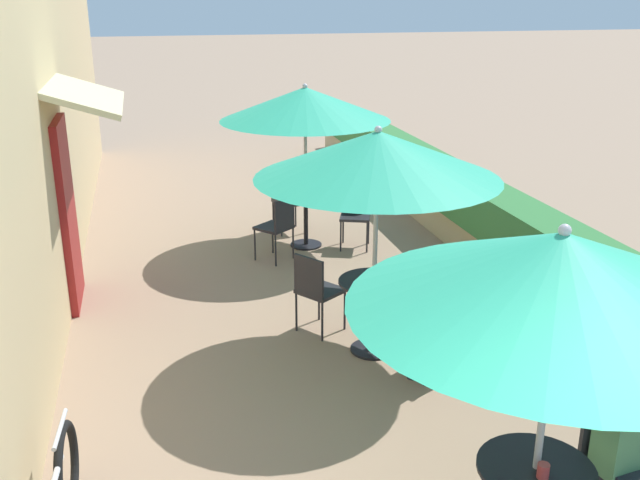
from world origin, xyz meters
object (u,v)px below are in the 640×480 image
at_px(cafe_chair_near_left, 613,466).
at_px(patio_table_mid, 374,303).
at_px(patio_umbrella_near, 560,272).
at_px(coffee_cup_near, 543,471).
at_px(cafe_chair_mid_left, 438,321).
at_px(patio_table_far, 306,211).
at_px(coffee_cup_mid, 375,273).
at_px(coffee_cup_far, 303,193).
at_px(patio_umbrella_mid, 378,155).
at_px(seated_patron_mid_left, 432,308).
at_px(cafe_chair_far_left, 284,198).
at_px(patio_umbrella_far, 305,104).
at_px(seated_patron_near_left, 630,453).
at_px(cafe_chair_far_back, 356,211).
at_px(cafe_chair_mid_right, 316,287).
at_px(cafe_chair_far_right, 278,224).

xyz_separation_m(cafe_chair_near_left, patio_table_mid, (-0.70, 2.78, -0.00)).
bearing_deg(patio_umbrella_near, coffee_cup_near, -99.49).
distance_m(cafe_chair_mid_left, patio_table_far, 3.73).
bearing_deg(coffee_cup_mid, coffee_cup_far, 90.80).
height_order(patio_umbrella_mid, seated_patron_mid_left, patio_umbrella_mid).
relative_size(patio_umbrella_mid, cafe_chair_mid_left, 2.62).
distance_m(patio_table_mid, patio_umbrella_mid, 1.47).
bearing_deg(patio_umbrella_mid, cafe_chair_far_left, 91.92).
bearing_deg(coffee_cup_mid, patio_umbrella_far, 89.64).
bearing_deg(patio_umbrella_mid, seated_patron_near_left, -76.02).
xyz_separation_m(patio_umbrella_mid, cafe_chair_far_back, (0.72, 3.02, -1.47)).
xyz_separation_m(patio_table_mid, cafe_chair_mid_right, (-0.45, 0.52, 0.00)).
bearing_deg(cafe_chair_mid_right, patio_table_far, 134.42).
xyz_separation_m(coffee_cup_mid, cafe_chair_far_left, (-0.16, 3.79, -0.28)).
height_order(patio_table_mid, coffee_cup_mid, coffee_cup_mid).
xyz_separation_m(seated_patron_mid_left, coffee_cup_mid, (-0.33, 0.65, 0.11)).
xyz_separation_m(patio_table_mid, seated_patron_mid_left, (0.36, -0.58, 0.17)).
relative_size(patio_umbrella_near, coffee_cup_near, 25.31).
relative_size(patio_table_mid, cafe_chair_mid_right, 0.86).
relative_size(coffee_cup_near, patio_table_far, 0.12).
bearing_deg(patio_umbrella_far, cafe_chair_near_left, -83.79).
bearing_deg(patio_table_far, coffee_cup_far, -124.38).
height_order(coffee_cup_near, patio_umbrella_mid, patio_umbrella_mid).
relative_size(patio_umbrella_mid, coffee_cup_mid, 25.31).
xyz_separation_m(patio_umbrella_mid, coffee_cup_far, (-0.01, 3.10, -1.19)).
distance_m(seated_patron_mid_left, cafe_chair_far_right, 3.38).
height_order(cafe_chair_mid_right, cafe_chair_far_right, same).
relative_size(coffee_cup_near, cafe_chair_mid_left, 0.10).
relative_size(cafe_chair_mid_right, coffee_cup_mid, 9.67).
bearing_deg(coffee_cup_near, patio_umbrella_far, 89.67).
bearing_deg(patio_table_mid, patio_table_far, 89.04).
bearing_deg(coffee_cup_far, cafe_chair_mid_right, -99.82).
height_order(coffee_cup_near, cafe_chair_far_back, cafe_chair_far_back).
distance_m(cafe_chair_mid_left, coffee_cup_mid, 0.78).
xyz_separation_m(patio_umbrella_near, patio_table_far, (0.02, 6.14, -1.47)).
bearing_deg(cafe_chair_near_left, patio_table_far, -91.82).
relative_size(patio_table_mid, cafe_chair_far_back, 0.86).
bearing_deg(seated_patron_near_left, patio_table_mid, -84.06).
bearing_deg(patio_umbrella_mid, cafe_chair_far_back, 76.53).
distance_m(coffee_cup_mid, coffee_cup_far, 3.03).
relative_size(cafe_chair_mid_left, cafe_chair_far_left, 1.00).
bearing_deg(patio_umbrella_far, cafe_chair_mid_right, -100.78).
xyz_separation_m(patio_table_mid, patio_table_far, (0.05, 3.19, 0.00)).
bearing_deg(patio_umbrella_far, patio_umbrella_mid, -90.96).
bearing_deg(coffee_cup_near, cafe_chair_far_left, 91.22).
xyz_separation_m(cafe_chair_far_left, cafe_chair_far_back, (0.85, -0.84, 0.00)).
xyz_separation_m(seated_patron_mid_left, patio_table_far, (-0.31, 3.77, -0.17)).
bearing_deg(cafe_chair_near_left, cafe_chair_mid_right, -78.68).
bearing_deg(coffee_cup_near, patio_table_mid, 90.34).
height_order(cafe_chair_mid_left, cafe_chair_mid_right, same).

